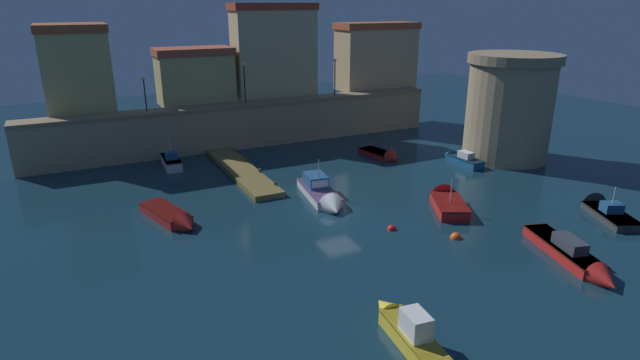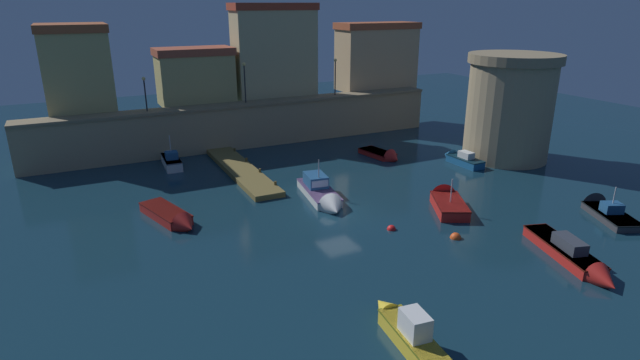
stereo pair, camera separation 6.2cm
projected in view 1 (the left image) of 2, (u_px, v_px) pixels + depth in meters
ground_plane at (339, 213)px, 34.35m from camera, size 107.93×107.93×0.00m
quay_wall at (247, 124)px, 49.71m from camera, size 40.25×2.37×4.32m
old_town_backdrop at (243, 61)px, 50.85m from camera, size 38.30×6.04×9.36m
fortress_tower at (509, 107)px, 44.96m from camera, size 7.95×7.95×9.32m
pier_dock at (241, 170)px, 42.35m from camera, size 2.33×13.68×0.70m
quay_lamp_0 at (144, 88)px, 44.48m from camera, size 0.32×0.32×3.03m
quay_lamp_1 at (244, 76)px, 48.17m from camera, size 0.32×0.32×3.83m
quay_lamp_2 at (335, 71)px, 52.29m from camera, size 0.32×0.32×3.71m
moored_boat_0 at (602, 209)px, 34.24m from camera, size 3.82×5.66×2.84m
moored_boat_1 at (384, 155)px, 46.36m from camera, size 2.34×4.73×1.58m
moored_boat_2 at (323, 195)px, 36.27m from camera, size 2.78×6.83×3.39m
moored_boat_4 at (170, 160)px, 44.24m from camera, size 1.46×4.86×3.05m
moored_boat_5 at (173, 218)px, 32.73m from camera, size 3.12×5.91×1.50m
moored_boat_6 at (446, 201)px, 35.34m from camera, size 3.93×5.28×2.89m
moored_boat_7 at (408, 331)px, 21.14m from camera, size 1.72×5.67×1.90m
moored_boat_8 at (460, 159)px, 44.84m from camera, size 1.52×4.41×1.53m
moored_boat_9 at (575, 257)px, 27.54m from camera, size 3.40×7.15×1.65m
mooring_buoy_0 at (456, 238)px, 30.69m from camera, size 0.68×0.68×0.68m
mooring_buoy_1 at (392, 229)px, 31.84m from camera, size 0.57×0.57×0.57m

